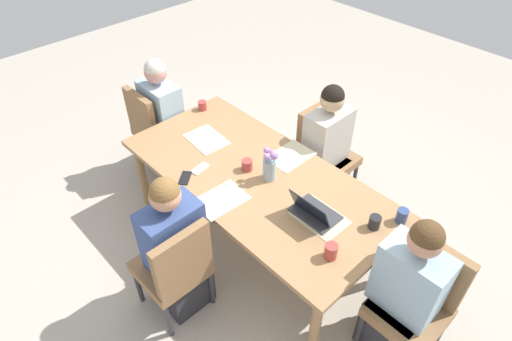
{
  "coord_description": "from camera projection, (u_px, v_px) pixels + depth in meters",
  "views": [
    {
      "loc": [
        1.78,
        -1.68,
        2.9
      ],
      "look_at": [
        0.0,
        0.0,
        0.77
      ],
      "focal_mm": 30.37,
      "sensor_mm": 36.0,
      "label": 1
    }
  ],
  "objects": [
    {
      "name": "dining_table",
      "position": [
        256.0,
        182.0,
        3.32
      ],
      "size": [
        2.18,
        1.04,
        0.72
      ],
      "color": "#9E754C",
      "rests_on": "ground_plane"
    },
    {
      "name": "person_near_left_near",
      "position": [
        176.0,
        253.0,
        2.97
      ],
      "size": [
        0.36,
        0.4,
        1.19
      ],
      "color": "#2D2D33",
      "rests_on": "ground_plane"
    },
    {
      "name": "laptop_head_right_left_far",
      "position": [
        313.0,
        212.0,
        2.93
      ],
      "size": [
        0.32,
        0.22,
        0.2
      ],
      "color": "#38383D",
      "rests_on": "dining_table"
    },
    {
      "name": "person_far_right_near",
      "position": [
        325.0,
        153.0,
        3.8
      ],
      "size": [
        0.36,
        0.4,
        1.19
      ],
      "color": "#2D2D33",
      "rests_on": "ground_plane"
    },
    {
      "name": "placemat_near_left_near",
      "position": [
        221.0,
        200.0,
        3.08
      ],
      "size": [
        0.28,
        0.38,
        0.0
      ],
      "primitive_type": "cube",
      "rotation": [
        0.0,
        0.0,
        1.51
      ],
      "color": "beige",
      "rests_on": "dining_table"
    },
    {
      "name": "coffee_mug_near_right",
      "position": [
        202.0,
        105.0,
        3.94
      ],
      "size": [
        0.08,
        0.08,
        0.08
      ],
      "primitive_type": "cylinder",
      "color": "#AD3D38",
      "rests_on": "dining_table"
    },
    {
      "name": "coffee_mug_far_left",
      "position": [
        402.0,
        216.0,
        2.89
      ],
      "size": [
        0.08,
        0.08,
        0.1
      ],
      "primitive_type": "cylinder",
      "color": "#33477A",
      "rests_on": "dining_table"
    },
    {
      "name": "chair_near_left_near",
      "position": [
        176.0,
        266.0,
        2.91
      ],
      "size": [
        0.44,
        0.44,
        0.9
      ],
      "color": "olive",
      "rests_on": "ground_plane"
    },
    {
      "name": "placemat_far_right_near",
      "position": [
        290.0,
        156.0,
        3.45
      ],
      "size": [
        0.26,
        0.36,
        0.0
      ],
      "primitive_type": "cube",
      "rotation": [
        0.0,
        0.0,
        -1.56
      ],
      "color": "beige",
      "rests_on": "dining_table"
    },
    {
      "name": "person_head_left_left_mid",
      "position": [
        164.0,
        124.0,
        4.14
      ],
      "size": [
        0.4,
        0.36,
        1.19
      ],
      "color": "#2D2D33",
      "rests_on": "ground_plane"
    },
    {
      "name": "placemat_head_right_left_far",
      "position": [
        320.0,
        218.0,
        2.95
      ],
      "size": [
        0.36,
        0.26,
        0.0
      ],
      "primitive_type": "cube",
      "rotation": [
        0.0,
        0.0,
        3.13
      ],
      "color": "beige",
      "rests_on": "dining_table"
    },
    {
      "name": "phone_black",
      "position": [
        185.0,
        178.0,
        3.25
      ],
      "size": [
        0.15,
        0.16,
        0.01
      ],
      "primitive_type": "cube",
      "rotation": [
        0.0,
        0.0,
        2.26
      ],
      "color": "black",
      "rests_on": "dining_table"
    },
    {
      "name": "ground_plane",
      "position": [
        256.0,
        238.0,
        3.75
      ],
      "size": [
        10.0,
        10.0,
        0.0
      ],
      "primitive_type": "plane",
      "color": "#B2A899"
    },
    {
      "name": "coffee_mug_near_left",
      "position": [
        375.0,
        222.0,
        2.85
      ],
      "size": [
        0.08,
        0.08,
        0.1
      ],
      "primitive_type": "cylinder",
      "color": "#232328",
      "rests_on": "dining_table"
    },
    {
      "name": "flower_vase",
      "position": [
        270.0,
        165.0,
        3.17
      ],
      "size": [
        0.13,
        0.11,
        0.27
      ],
      "color": "#8EA8B7",
      "rests_on": "dining_table"
    },
    {
      "name": "chair_far_right_near",
      "position": [
        323.0,
        149.0,
        3.89
      ],
      "size": [
        0.44,
        0.44,
        0.9
      ],
      "color": "olive",
      "rests_on": "ground_plane"
    },
    {
      "name": "phone_silver",
      "position": [
        200.0,
        169.0,
        3.33
      ],
      "size": [
        0.09,
        0.16,
        0.01
      ],
      "primitive_type": "cube",
      "rotation": [
        0.0,
        0.0,
        1.71
      ],
      "color": "silver",
      "rests_on": "dining_table"
    },
    {
      "name": "coffee_mug_centre_right",
      "position": [
        247.0,
        165.0,
        3.3
      ],
      "size": [
        0.08,
        0.08,
        0.09
      ],
      "primitive_type": "cylinder",
      "color": "#AD3D38",
      "rests_on": "dining_table"
    },
    {
      "name": "chair_head_left_left_mid",
      "position": [
        154.0,
        126.0,
        4.15
      ],
      "size": [
        0.44,
        0.44,
        0.9
      ],
      "color": "olive",
      "rests_on": "ground_plane"
    },
    {
      "name": "chair_head_right_left_far",
      "position": [
        417.0,
        298.0,
        2.73
      ],
      "size": [
        0.44,
        0.44,
        0.9
      ],
      "color": "olive",
      "rests_on": "ground_plane"
    },
    {
      "name": "placemat_head_left_left_mid",
      "position": [
        207.0,
        139.0,
        3.62
      ],
      "size": [
        0.38,
        0.29,
        0.0
      ],
      "primitive_type": "cube",
      "rotation": [
        0.0,
        0.0,
        -0.08
      ],
      "color": "beige",
      "rests_on": "dining_table"
    },
    {
      "name": "person_head_right_left_far",
      "position": [
        403.0,
        296.0,
        2.71
      ],
      "size": [
        0.4,
        0.36,
        1.19
      ],
      "color": "#2D2D33",
      "rests_on": "ground_plane"
    },
    {
      "name": "coffee_mug_centre_left",
      "position": [
        331.0,
        251.0,
        2.66
      ],
      "size": [
        0.08,
        0.08,
        0.11
      ],
      "primitive_type": "cylinder",
      "color": "#AD3D38",
      "rests_on": "dining_table"
    }
  ]
}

